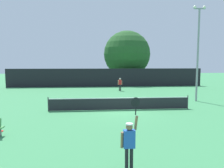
# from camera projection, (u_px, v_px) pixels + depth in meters

# --- Properties ---
(ground_plane) EXTENTS (120.00, 120.00, 0.00)m
(ground_plane) POSITION_uv_depth(u_px,v_px,m) (120.00, 110.00, 16.49)
(ground_plane) COLOR #387F4C
(tennis_net) EXTENTS (10.90, 0.08, 1.07)m
(tennis_net) POSITION_uv_depth(u_px,v_px,m) (120.00, 103.00, 16.44)
(tennis_net) COLOR #232328
(tennis_net) RESTS_ON ground
(perimeter_fence) EXTENTS (29.99, 0.12, 2.79)m
(perimeter_fence) POSITION_uv_depth(u_px,v_px,m) (107.00, 78.00, 32.80)
(perimeter_fence) COLOR black
(perimeter_fence) RESTS_ON ground
(player_serving) EXTENTS (0.67, 0.39, 2.47)m
(player_serving) POSITION_uv_depth(u_px,v_px,m) (129.00, 140.00, 7.06)
(player_serving) COLOR blue
(player_serving) RESTS_ON ground
(player_receiving) EXTENTS (0.57, 0.24, 1.64)m
(player_receiving) POSITION_uv_depth(u_px,v_px,m) (120.00, 83.00, 27.89)
(player_receiving) COLOR red
(player_receiving) RESTS_ON ground
(tennis_ball) EXTENTS (0.07, 0.07, 0.07)m
(tennis_ball) POSITION_uv_depth(u_px,v_px,m) (123.00, 101.00, 20.31)
(tennis_ball) COLOR #CCE033
(tennis_ball) RESTS_ON ground
(spare_racket) EXTENTS (0.28, 0.52, 0.04)m
(spare_racket) POSITION_uv_depth(u_px,v_px,m) (0.00, 131.00, 11.23)
(spare_racket) COLOR black
(spare_racket) RESTS_ON ground
(light_pole) EXTENTS (1.18, 0.28, 8.86)m
(light_pole) POSITION_uv_depth(u_px,v_px,m) (198.00, 48.00, 19.90)
(light_pole) COLOR gray
(light_pole) RESTS_ON ground
(large_tree) EXTENTS (8.17, 8.17, 9.30)m
(large_tree) POSITION_uv_depth(u_px,v_px,m) (127.00, 54.00, 37.80)
(large_tree) COLOR brown
(large_tree) RESTS_ON ground
(parked_car_near) EXTENTS (2.31, 4.37, 1.69)m
(parked_car_near) POSITION_uv_depth(u_px,v_px,m) (59.00, 78.00, 39.82)
(parked_car_near) COLOR #B7B7BC
(parked_car_near) RESTS_ON ground
(parked_car_mid) EXTENTS (2.38, 4.39, 1.69)m
(parked_car_mid) POSITION_uv_depth(u_px,v_px,m) (91.00, 78.00, 40.02)
(parked_car_mid) COLOR black
(parked_car_mid) RESTS_ON ground
(parked_car_far) EXTENTS (2.08, 4.28, 1.69)m
(parked_car_far) POSITION_uv_depth(u_px,v_px,m) (113.00, 78.00, 41.42)
(parked_car_far) COLOR red
(parked_car_far) RESTS_ON ground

